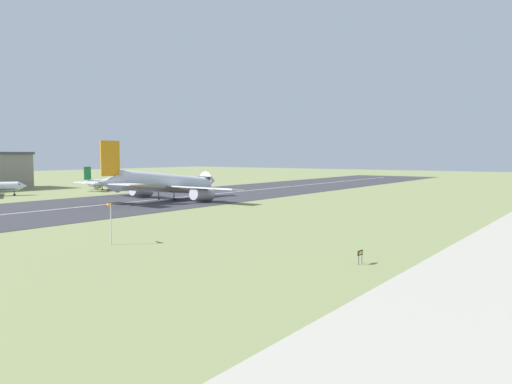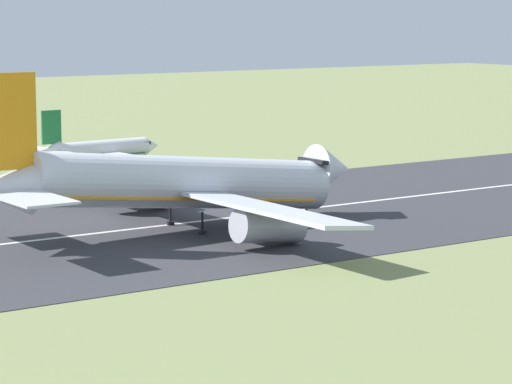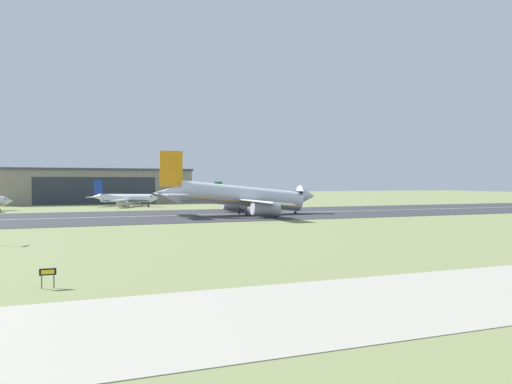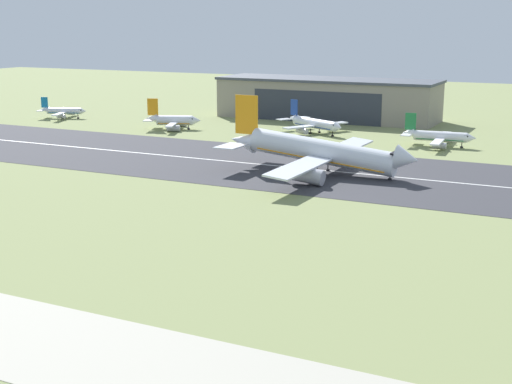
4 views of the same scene
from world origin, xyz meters
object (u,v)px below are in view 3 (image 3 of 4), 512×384
(airplane_parked_west, at_px, (238,198))
(airplane_parked_east, at_px, (126,198))
(airplane_landing, at_px, (241,197))
(runway_sign, at_px, (48,274))

(airplane_parked_west, distance_m, airplane_parked_east, 40.96)
(airplane_landing, distance_m, airplane_parked_west, 51.22)
(airplane_landing, xyz_separation_m, runway_sign, (-46.36, -81.63, -3.59))
(airplane_parked_east, bearing_deg, runway_sign, -99.22)
(airplane_landing, relative_size, airplane_parked_west, 2.16)
(airplane_parked_west, bearing_deg, airplane_parked_east, 168.52)
(airplane_parked_west, xyz_separation_m, airplane_parked_east, (-40.14, 8.15, 0.19))
(airplane_parked_west, relative_size, runway_sign, 14.54)
(airplane_landing, bearing_deg, airplane_parked_west, 71.51)
(airplane_landing, distance_m, airplane_parked_east, 61.56)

